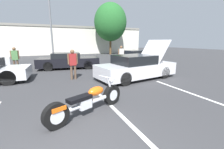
{
  "coord_description": "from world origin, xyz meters",
  "views": [
    {
      "loc": [
        -0.14,
        -2.05,
        2.02
      ],
      "look_at": [
        2.06,
        2.99,
        0.8
      ],
      "focal_mm": 24.0,
      "sensor_mm": 36.0,
      "label": 1
    }
  ],
  "objects_px": {
    "show_car_hood_open": "(136,67)",
    "parked_car_right_row": "(134,56)",
    "spectator_near_motorcycle": "(121,55)",
    "spectator_by_show_car": "(15,57)",
    "light_pole": "(51,19)",
    "spectator_far_lot": "(73,62)",
    "parked_car_mid_right_row": "(68,61)",
    "motorcycle": "(88,101)",
    "tree_background": "(110,22)"
  },
  "relations": [
    {
      "from": "parked_car_mid_right_row",
      "to": "parked_car_right_row",
      "type": "xyz_separation_m",
      "value": [
        6.8,
        1.51,
        -0.04
      ]
    },
    {
      "from": "parked_car_mid_right_row",
      "to": "spectator_far_lot",
      "type": "xyz_separation_m",
      "value": [
        -0.24,
        -3.66,
        0.37
      ]
    },
    {
      "from": "spectator_by_show_car",
      "to": "spectator_far_lot",
      "type": "bearing_deg",
      "value": -49.58
    },
    {
      "from": "show_car_hood_open",
      "to": "spectator_near_motorcycle",
      "type": "height_order",
      "value": "show_car_hood_open"
    },
    {
      "from": "spectator_near_motorcycle",
      "to": "parked_car_mid_right_row",
      "type": "bearing_deg",
      "value": 163.13
    },
    {
      "from": "spectator_by_show_car",
      "to": "spectator_far_lot",
      "type": "xyz_separation_m",
      "value": [
        3.2,
        -3.76,
        -0.03
      ]
    },
    {
      "from": "parked_car_right_row",
      "to": "spectator_far_lot",
      "type": "height_order",
      "value": "spectator_far_lot"
    },
    {
      "from": "motorcycle",
      "to": "spectator_by_show_car",
      "type": "distance_m",
      "value": 8.52
    },
    {
      "from": "parked_car_right_row",
      "to": "spectator_far_lot",
      "type": "relative_size",
      "value": 3.13
    },
    {
      "from": "light_pole",
      "to": "show_car_hood_open",
      "type": "relative_size",
      "value": 1.71
    },
    {
      "from": "motorcycle",
      "to": "spectator_near_motorcycle",
      "type": "height_order",
      "value": "spectator_near_motorcycle"
    },
    {
      "from": "motorcycle",
      "to": "parked_car_right_row",
      "type": "bearing_deg",
      "value": 28.32
    },
    {
      "from": "show_car_hood_open",
      "to": "motorcycle",
      "type": "bearing_deg",
      "value": -147.44
    },
    {
      "from": "spectator_by_show_car",
      "to": "tree_background",
      "type": "bearing_deg",
      "value": 42.07
    },
    {
      "from": "light_pole",
      "to": "motorcycle",
      "type": "bearing_deg",
      "value": -89.28
    },
    {
      "from": "light_pole",
      "to": "spectator_by_show_car",
      "type": "xyz_separation_m",
      "value": [
        -2.73,
        -5.98,
        -3.37
      ]
    },
    {
      "from": "parked_car_mid_right_row",
      "to": "spectator_near_motorcycle",
      "type": "distance_m",
      "value": 4.1
    },
    {
      "from": "parked_car_right_row",
      "to": "spectator_near_motorcycle",
      "type": "height_order",
      "value": "spectator_near_motorcycle"
    },
    {
      "from": "show_car_hood_open",
      "to": "light_pole",
      "type": "bearing_deg",
      "value": 100.43
    },
    {
      "from": "show_car_hood_open",
      "to": "spectator_far_lot",
      "type": "distance_m",
      "value": 3.45
    },
    {
      "from": "light_pole",
      "to": "parked_car_right_row",
      "type": "distance_m",
      "value": 9.57
    },
    {
      "from": "motorcycle",
      "to": "show_car_hood_open",
      "type": "height_order",
      "value": "show_car_hood_open"
    },
    {
      "from": "tree_background",
      "to": "parked_car_right_row",
      "type": "distance_m",
      "value": 9.84
    },
    {
      "from": "spectator_near_motorcycle",
      "to": "show_car_hood_open",
      "type": "bearing_deg",
      "value": -104.04
    },
    {
      "from": "parked_car_mid_right_row",
      "to": "spectator_near_motorcycle",
      "type": "relative_size",
      "value": 2.76
    },
    {
      "from": "light_pole",
      "to": "show_car_hood_open",
      "type": "distance_m",
      "value": 12.11
    },
    {
      "from": "tree_background",
      "to": "motorcycle",
      "type": "distance_m",
      "value": 20.52
    },
    {
      "from": "show_car_hood_open",
      "to": "parked_car_mid_right_row",
      "type": "relative_size",
      "value": 1.0
    },
    {
      "from": "spectator_near_motorcycle",
      "to": "spectator_far_lot",
      "type": "relative_size",
      "value": 1.05
    },
    {
      "from": "spectator_far_lot",
      "to": "parked_car_right_row",
      "type": "bearing_deg",
      "value": 36.32
    },
    {
      "from": "parked_car_mid_right_row",
      "to": "spectator_by_show_car",
      "type": "height_order",
      "value": "spectator_by_show_car"
    },
    {
      "from": "show_car_hood_open",
      "to": "spectator_far_lot",
      "type": "relative_size",
      "value": 2.89
    },
    {
      "from": "light_pole",
      "to": "spectator_far_lot",
      "type": "xyz_separation_m",
      "value": [
        0.47,
        -9.74,
        -3.39
      ]
    },
    {
      "from": "spectator_by_show_car",
      "to": "parked_car_right_row",
      "type": "bearing_deg",
      "value": 7.87
    },
    {
      "from": "tree_background",
      "to": "spectator_far_lot",
      "type": "distance_m",
      "value": 16.6
    },
    {
      "from": "light_pole",
      "to": "parked_car_mid_right_row",
      "type": "bearing_deg",
      "value": -83.36
    },
    {
      "from": "show_car_hood_open",
      "to": "spectator_by_show_car",
      "type": "bearing_deg",
      "value": 134.18
    },
    {
      "from": "spectator_near_motorcycle",
      "to": "spectator_by_show_car",
      "type": "distance_m",
      "value": 7.45
    },
    {
      "from": "spectator_near_motorcycle",
      "to": "spectator_far_lot",
      "type": "distance_m",
      "value": 4.83
    },
    {
      "from": "motorcycle",
      "to": "spectator_far_lot",
      "type": "distance_m",
      "value": 4.28
    },
    {
      "from": "show_car_hood_open",
      "to": "parked_car_right_row",
      "type": "bearing_deg",
      "value": 50.78
    },
    {
      "from": "show_car_hood_open",
      "to": "spectator_near_motorcycle",
      "type": "relative_size",
      "value": 2.75
    },
    {
      "from": "parked_car_mid_right_row",
      "to": "spectator_by_show_car",
      "type": "relative_size",
      "value": 2.83
    },
    {
      "from": "show_car_hood_open",
      "to": "spectator_by_show_car",
      "type": "distance_m",
      "value": 8.11
    },
    {
      "from": "motorcycle",
      "to": "spectator_near_motorcycle",
      "type": "bearing_deg",
      "value": 32.77
    },
    {
      "from": "light_pole",
      "to": "show_car_hood_open",
      "type": "xyz_separation_m",
      "value": [
        3.7,
        -10.92,
        -3.7
      ]
    },
    {
      "from": "light_pole",
      "to": "tree_background",
      "type": "bearing_deg",
      "value": 26.19
    },
    {
      "from": "show_car_hood_open",
      "to": "parked_car_mid_right_row",
      "type": "xyz_separation_m",
      "value": [
        -2.99,
        4.84,
        -0.05
      ]
    },
    {
      "from": "motorcycle",
      "to": "spectator_by_show_car",
      "type": "height_order",
      "value": "spectator_by_show_car"
    },
    {
      "from": "light_pole",
      "to": "spectator_far_lot",
      "type": "bearing_deg",
      "value": -87.23
    }
  ]
}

